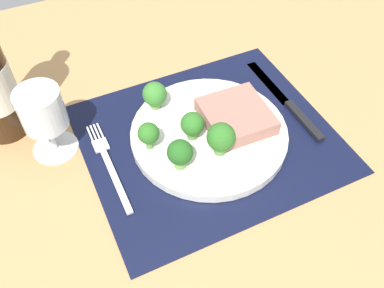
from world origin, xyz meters
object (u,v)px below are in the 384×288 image
Objects in this scene: fork at (109,164)px; steak at (237,117)px; wine_glass at (43,113)px; knife at (290,104)px; plate at (209,134)px.

steak is at bearing -5.82° from fork.
wine_glass reaches higher than fork.
steak is at bearing -17.64° from wine_glass.
knife is at bearing -11.70° from wine_glass.
wine_glass is (-23.75, 8.86, 7.00)cm from plate.
plate is at bearing -6.19° from fork.
wine_glass is at bearing 159.54° from plate.
knife is (33.44, -0.89, 0.05)cm from fork.
wine_glass reaches higher than knife.
wine_glass is at bearing 162.36° from steak.
fork is (-21.95, 1.69, -2.63)cm from steak.
knife is at bearing -2.93° from fork.
steak is 0.89× the size of wine_glass.
fork is (-16.99, 1.42, -0.55)cm from plate.
knife is at bearing 4.01° from steak.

